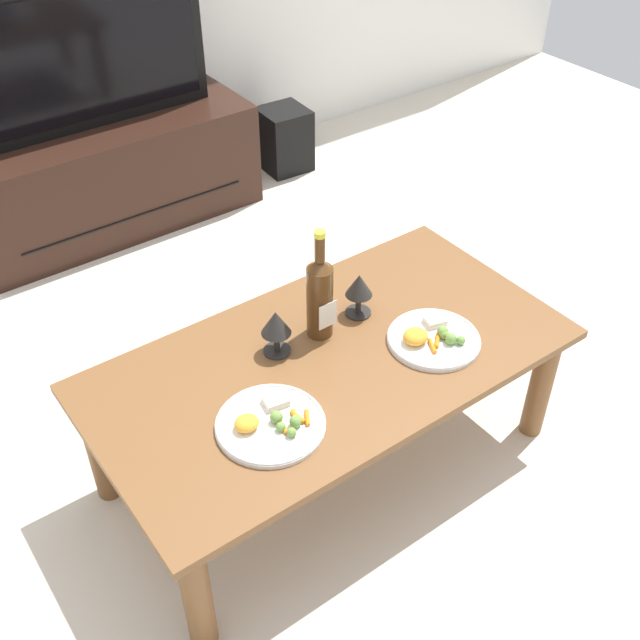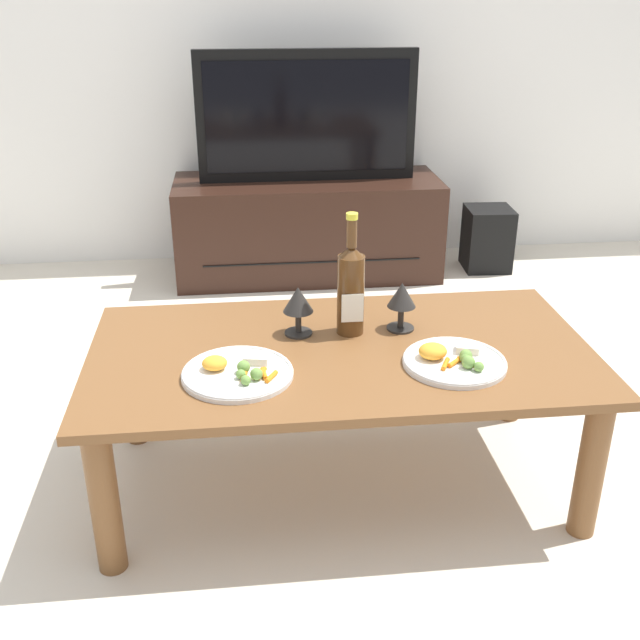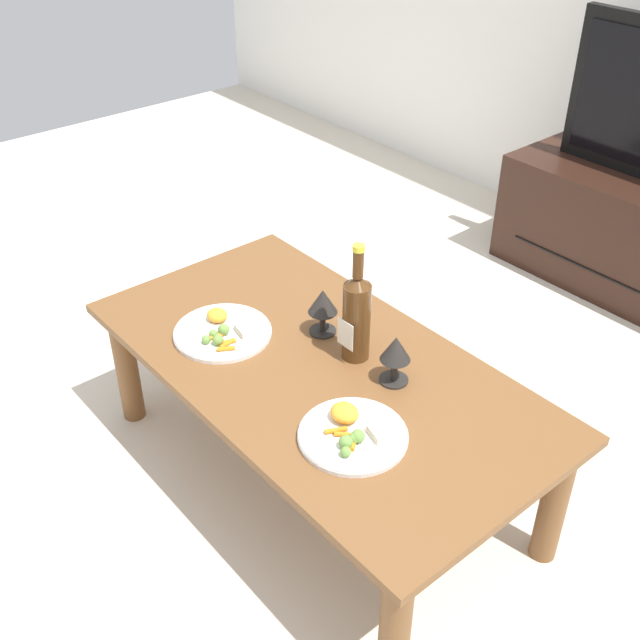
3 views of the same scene
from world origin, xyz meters
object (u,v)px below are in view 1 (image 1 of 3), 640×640
object	(u,v)px
goblet_right	(359,288)
dinner_plate_right	(433,338)
wine_bottle	(320,295)
goblet_left	(276,325)
tv_stand	(111,174)
floor_speaker	(284,139)
dinner_plate_left	(270,423)
tv_screen	(88,55)
dining_table	(330,375)

from	to	relation	value
goblet_right	dinner_plate_right	bearing A→B (deg)	-68.10
wine_bottle	goblet_left	size ratio (longest dim) A/B	2.45
tv_stand	floor_speaker	world-z (taller)	tv_stand
dinner_plate_left	dinner_plate_right	bearing A→B (deg)	0.01
tv_screen	dinner_plate_left	size ratio (longest dim) A/B	3.59
dining_table	tv_stand	xyz separation A→B (m)	(0.07, 1.66, -0.13)
tv_stand	goblet_right	size ratio (longest dim) A/B	8.94
floor_speaker	dinner_plate_right	distance (m)	1.90
tv_stand	tv_screen	xyz separation A→B (m)	(0.00, -0.00, 0.52)
goblet_right	dinner_plate_left	xyz separation A→B (m)	(-0.45, -0.22, -0.08)
wine_bottle	floor_speaker	bearing A→B (deg)	59.40
tv_screen	dinner_plate_right	distance (m)	1.82
tv_screen	dinner_plate_right	xyz separation A→B (m)	(0.20, -1.78, -0.31)
floor_speaker	dinner_plate_left	bearing A→B (deg)	-121.65
dining_table	goblet_right	bearing A→B (deg)	30.02
wine_bottle	goblet_right	world-z (taller)	wine_bottle
tv_stand	floor_speaker	bearing A→B (deg)	-2.00
floor_speaker	dining_table	bearing A→B (deg)	-116.92
dinner_plate_right	goblet_left	bearing A→B (deg)	149.20
goblet_left	goblet_right	size ratio (longest dim) A/B	1.01
dining_table	dinner_plate_right	world-z (taller)	dinner_plate_right
goblet_left	dinner_plate_left	size ratio (longest dim) A/B	0.50
floor_speaker	goblet_right	bearing A→B (deg)	-113.43
dining_table	goblet_left	bearing A→B (deg)	134.91
dining_table	wine_bottle	bearing A→B (deg)	68.90
dining_table	dinner_plate_right	size ratio (longest dim) A/B	5.05
dining_table	dinner_plate_right	bearing A→B (deg)	-23.72
tv_stand	goblet_left	bearing A→B (deg)	-96.28
tv_screen	floor_speaker	size ratio (longest dim) A/B	3.25
floor_speaker	dinner_plate_right	world-z (taller)	dinner_plate_right
wine_bottle	dinner_plate_left	bearing A→B (deg)	-144.96
tv_screen	goblet_right	xyz separation A→B (m)	(0.11, -1.56, -0.23)
goblet_left	dinner_plate_right	xyz separation A→B (m)	(0.37, -0.22, -0.08)
tv_stand	goblet_left	size ratio (longest dim) A/B	8.89
goblet_left	dinner_plate_right	world-z (taller)	goblet_left
goblet_left	floor_speaker	bearing A→B (deg)	55.54
dining_table	dinner_plate_left	bearing A→B (deg)	-156.45
tv_stand	goblet_right	distance (m)	1.59
dining_table	goblet_right	distance (m)	0.26
tv_screen	dinner_plate_left	bearing A→B (deg)	-100.81
tv_screen	goblet_left	xyz separation A→B (m)	(-0.17, -1.56, -0.23)
tv_stand	dinner_plate_right	world-z (taller)	dinner_plate_right
floor_speaker	goblet_left	bearing A→B (deg)	-121.31
tv_screen	tv_stand	bearing A→B (deg)	90.00
wine_bottle	dinner_plate_right	world-z (taller)	wine_bottle
tv_stand	wine_bottle	bearing A→B (deg)	-91.08
goblet_right	tv_screen	bearing A→B (deg)	94.13
floor_speaker	wine_bottle	world-z (taller)	wine_bottle
tv_stand	goblet_right	world-z (taller)	goblet_right
tv_screen	goblet_right	world-z (taller)	tv_screen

